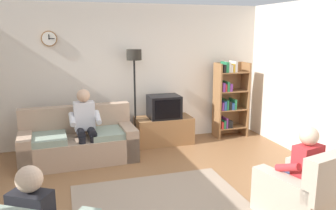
{
  "coord_description": "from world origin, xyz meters",
  "views": [
    {
      "loc": [
        -1.2,
        -3.99,
        2.18
      ],
      "look_at": [
        0.31,
        0.84,
        1.09
      ],
      "focal_mm": 36.63,
      "sensor_mm": 36.0,
      "label": 1
    }
  ],
  "objects_px": {
    "bookshelf": "(229,98)",
    "person_on_couch": "(85,122)",
    "couch": "(79,143)",
    "person_in_right_armchair": "(300,167)",
    "tv": "(164,107)",
    "floor_lamp": "(134,71)",
    "tv_stand": "(164,130)",
    "armchair_near_bookshelf": "(304,194)"
  },
  "relations": [
    {
      "from": "bookshelf",
      "to": "couch",
      "type": "bearing_deg",
      "value": -170.43
    },
    {
      "from": "tv",
      "to": "person_on_couch",
      "type": "distance_m",
      "value": 1.63
    },
    {
      "from": "couch",
      "to": "armchair_near_bookshelf",
      "type": "distance_m",
      "value": 3.65
    },
    {
      "from": "couch",
      "to": "tv_stand",
      "type": "relative_size",
      "value": 1.76
    },
    {
      "from": "armchair_near_bookshelf",
      "to": "couch",
      "type": "bearing_deg",
      "value": 132.12
    },
    {
      "from": "couch",
      "to": "floor_lamp",
      "type": "distance_m",
      "value": 1.68
    },
    {
      "from": "couch",
      "to": "bookshelf",
      "type": "bearing_deg",
      "value": 9.57
    },
    {
      "from": "armchair_near_bookshelf",
      "to": "person_in_right_armchair",
      "type": "height_order",
      "value": "person_in_right_armchair"
    },
    {
      "from": "tv_stand",
      "to": "couch",
      "type": "bearing_deg",
      "value": -164.7
    },
    {
      "from": "floor_lamp",
      "to": "person_in_right_armchair",
      "type": "relative_size",
      "value": 1.65
    },
    {
      "from": "tv_stand",
      "to": "tv",
      "type": "relative_size",
      "value": 1.83
    },
    {
      "from": "couch",
      "to": "person_in_right_armchair",
      "type": "xyz_separation_m",
      "value": [
        2.42,
        -2.62,
        0.29
      ]
    },
    {
      "from": "floor_lamp",
      "to": "person_on_couch",
      "type": "height_order",
      "value": "floor_lamp"
    },
    {
      "from": "tv_stand",
      "to": "bookshelf",
      "type": "distance_m",
      "value": 1.54
    },
    {
      "from": "couch",
      "to": "person_in_right_armchair",
      "type": "relative_size",
      "value": 1.73
    },
    {
      "from": "tv",
      "to": "person_in_right_armchair",
      "type": "xyz_separation_m",
      "value": [
        0.77,
        -3.05,
        -0.14
      ]
    },
    {
      "from": "floor_lamp",
      "to": "armchair_near_bookshelf",
      "type": "xyz_separation_m",
      "value": [
        1.34,
        -3.26,
        -1.16
      ]
    },
    {
      "from": "tv",
      "to": "bookshelf",
      "type": "bearing_deg",
      "value": 3.68
    },
    {
      "from": "person_in_right_armchair",
      "to": "armchair_near_bookshelf",
      "type": "bearing_deg",
      "value": -75.97
    },
    {
      "from": "tv_stand",
      "to": "armchair_near_bookshelf",
      "type": "height_order",
      "value": "armchair_near_bookshelf"
    },
    {
      "from": "tv_stand",
      "to": "person_in_right_armchair",
      "type": "distance_m",
      "value": 3.18
    },
    {
      "from": "couch",
      "to": "floor_lamp",
      "type": "relative_size",
      "value": 1.05
    },
    {
      "from": "tv_stand",
      "to": "person_on_couch",
      "type": "xyz_separation_m",
      "value": [
        -1.54,
        -0.56,
        0.44
      ]
    },
    {
      "from": "couch",
      "to": "tv",
      "type": "distance_m",
      "value": 1.76
    },
    {
      "from": "tv_stand",
      "to": "bookshelf",
      "type": "xyz_separation_m",
      "value": [
        1.43,
        0.07,
        0.56
      ]
    },
    {
      "from": "couch",
      "to": "floor_lamp",
      "type": "xyz_separation_m",
      "value": [
        1.11,
        0.55,
        1.14
      ]
    },
    {
      "from": "couch",
      "to": "floor_lamp",
      "type": "bearing_deg",
      "value": 26.46
    },
    {
      "from": "tv_stand",
      "to": "person_in_right_armchair",
      "type": "height_order",
      "value": "person_in_right_armchair"
    },
    {
      "from": "couch",
      "to": "tv_stand",
      "type": "xyz_separation_m",
      "value": [
        1.66,
        0.45,
        -0.05
      ]
    },
    {
      "from": "person_on_couch",
      "to": "person_in_right_armchair",
      "type": "bearing_deg",
      "value": -47.43
    },
    {
      "from": "person_on_couch",
      "to": "person_in_right_armchair",
      "type": "height_order",
      "value": "person_on_couch"
    },
    {
      "from": "bookshelf",
      "to": "armchair_near_bookshelf",
      "type": "bearing_deg",
      "value": -101.3
    },
    {
      "from": "couch",
      "to": "armchair_near_bookshelf",
      "type": "height_order",
      "value": "same"
    },
    {
      "from": "bookshelf",
      "to": "floor_lamp",
      "type": "relative_size",
      "value": 0.86
    },
    {
      "from": "armchair_near_bookshelf",
      "to": "person_on_couch",
      "type": "xyz_separation_m",
      "value": [
        -2.32,
        2.59,
        0.41
      ]
    },
    {
      "from": "bookshelf",
      "to": "floor_lamp",
      "type": "height_order",
      "value": "floor_lamp"
    },
    {
      "from": "bookshelf",
      "to": "person_on_couch",
      "type": "relative_size",
      "value": 1.28
    },
    {
      "from": "tv",
      "to": "armchair_near_bookshelf",
      "type": "bearing_deg",
      "value": -75.87
    },
    {
      "from": "floor_lamp",
      "to": "person_in_right_armchair",
      "type": "height_order",
      "value": "floor_lamp"
    },
    {
      "from": "tv_stand",
      "to": "person_in_right_armchair",
      "type": "xyz_separation_m",
      "value": [
        0.77,
        -3.07,
        0.34
      ]
    },
    {
      "from": "tv_stand",
      "to": "bookshelf",
      "type": "bearing_deg",
      "value": 2.7
    },
    {
      "from": "armchair_near_bookshelf",
      "to": "person_in_right_armchair",
      "type": "distance_m",
      "value": 0.33
    }
  ]
}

